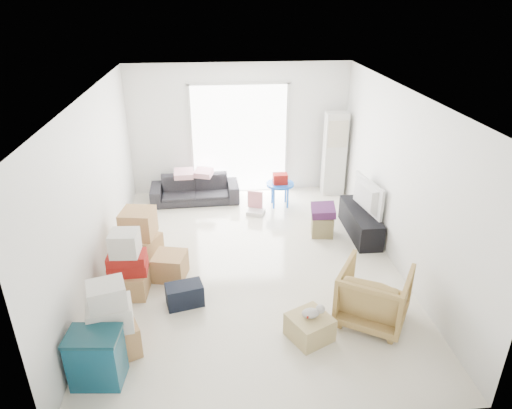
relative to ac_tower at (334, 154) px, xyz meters
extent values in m
cube|color=silver|center=(-1.95, -2.65, -0.99)|extent=(4.50, 6.00, 0.24)
cube|color=white|center=(-1.95, -2.65, 1.95)|extent=(4.50, 6.00, 0.24)
cube|color=white|center=(-1.95, 0.47, 0.48)|extent=(4.50, 0.24, 2.70)
cube|color=white|center=(-1.95, -5.77, 0.48)|extent=(4.50, 0.24, 2.70)
cube|color=white|center=(-4.32, -2.65, 0.48)|extent=(0.24, 6.00, 2.70)
cube|color=white|center=(0.42, -2.65, 0.48)|extent=(0.24, 6.00, 2.70)
cube|color=white|center=(-1.95, 0.33, 0.27)|extent=(2.00, 0.01, 2.30)
cube|color=silver|center=(-2.95, 0.32, 0.27)|extent=(0.06, 0.04, 2.30)
cube|color=silver|center=(-0.95, 0.32, 0.27)|extent=(0.06, 0.04, 2.30)
cube|color=silver|center=(-1.95, 0.32, 1.42)|extent=(2.10, 0.04, 0.06)
cube|color=silver|center=(0.00, 0.00, 0.00)|extent=(0.45, 0.30, 1.75)
cube|color=black|center=(0.05, -1.84, -0.65)|extent=(0.41, 1.37, 0.46)
imported|color=black|center=(0.05, -1.84, -0.35)|extent=(0.72, 1.06, 0.13)
imported|color=#2A292F|center=(-2.91, -0.15, -0.53)|extent=(1.80, 0.58, 0.70)
cube|color=#F0AFC4|center=(-3.11, -0.14, -0.12)|extent=(0.38, 0.31, 0.12)
cube|color=#F0AFC4|center=(-2.72, -0.12, -0.12)|extent=(0.43, 0.39, 0.12)
imported|color=#A87F4B|center=(-0.50, -4.15, -0.44)|extent=(1.12, 1.11, 0.86)
cube|color=navy|center=(-3.85, -4.88, -0.72)|extent=(0.58, 0.43, 0.31)
cube|color=navy|center=(-3.85, -4.88, -0.42)|extent=(0.58, 0.43, 0.31)
cube|color=#0C333D|center=(-3.85, -4.88, -0.24)|extent=(0.60, 0.45, 0.04)
cube|color=#B38251|center=(-3.75, -4.47, -0.67)|extent=(0.68, 0.63, 0.41)
cube|color=beige|center=(-3.75, -4.47, -0.31)|extent=(0.57, 0.50, 0.32)
cube|color=beige|center=(-3.75, -4.47, -0.01)|extent=(0.49, 0.46, 0.27)
cube|color=#B38251|center=(-3.75, -3.26, -0.70)|extent=(0.51, 0.51, 0.36)
cube|color=#A51414|center=(-3.75, -3.26, -0.44)|extent=(0.55, 0.38, 0.16)
cube|color=#A51414|center=(-3.75, -3.26, -0.29)|extent=(0.52, 0.34, 0.14)
cube|color=beige|center=(-3.75, -3.26, -0.05)|extent=(0.40, 0.38, 0.34)
cube|color=#B38251|center=(-3.72, -2.30, -0.67)|extent=(0.72, 0.68, 0.41)
cube|color=#B38251|center=(-3.72, -2.30, -0.24)|extent=(0.56, 0.56, 0.44)
cube|color=#B38251|center=(-3.21, -2.89, -0.68)|extent=(0.55, 0.55, 0.38)
cube|color=black|center=(-2.97, -3.59, -0.72)|extent=(0.55, 0.41, 0.32)
cube|color=olive|center=(-0.63, -1.80, -0.69)|extent=(0.42, 0.42, 0.37)
cube|color=#4F2153|center=(-0.63, -1.80, -0.43)|extent=(0.46, 0.46, 0.14)
cylinder|color=blue|center=(-1.20, -0.51, -0.41)|extent=(0.56, 0.56, 0.04)
cylinder|color=blue|center=(-1.06, -0.37, -0.65)|extent=(0.04, 0.04, 0.44)
cylinder|color=blue|center=(-1.34, -0.37, -0.65)|extent=(0.04, 0.04, 0.44)
cylinder|color=blue|center=(-1.34, -0.65, -0.65)|extent=(0.04, 0.04, 0.44)
cylinder|color=blue|center=(-1.06, -0.65, -0.65)|extent=(0.04, 0.04, 0.44)
cube|color=#A51414|center=(-1.20, -0.51, -0.29)|extent=(0.28, 0.22, 0.20)
cube|color=silver|center=(-1.72, -0.87, -0.84)|extent=(0.40, 0.38, 0.08)
cube|color=#D67785|center=(-1.72, -0.75, -0.62)|extent=(0.29, 0.15, 0.35)
cube|color=tan|center=(-1.38, -4.42, -0.72)|extent=(0.64, 0.64, 0.32)
ellipsoid|color=#B2ADA8|center=(-1.38, -4.42, -0.50)|extent=(0.22, 0.15, 0.12)
cube|color=#B01E14|center=(-1.38, -4.42, -0.49)|extent=(0.17, 0.15, 0.03)
sphere|color=#B2ADA8|center=(-1.26, -4.39, -0.47)|extent=(0.12, 0.12, 0.12)
camera|label=1|loc=(-2.47, -8.81, 3.08)|focal=32.00mm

